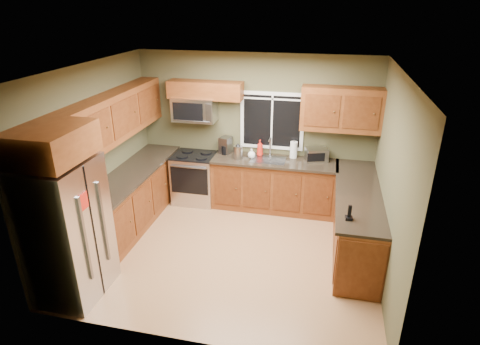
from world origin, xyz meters
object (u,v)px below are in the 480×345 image
at_px(paper_towel_roll, 294,150).
at_px(soap_bottle_a, 260,148).
at_px(toaster_oven, 317,155).
at_px(soap_bottle_c, 252,153).
at_px(microwave, 195,109).
at_px(coffee_maker, 226,146).
at_px(range, 195,178).
at_px(kettle, 238,152).
at_px(cordless_phone, 349,215).
at_px(refrigerator, 68,231).

distance_m(paper_towel_roll, soap_bottle_a, 0.59).
distance_m(toaster_oven, soap_bottle_c, 1.12).
relative_size(microwave, coffee_maker, 2.53).
distance_m(toaster_oven, soap_bottle_a, 0.99).
height_order(paper_towel_roll, soap_bottle_c, paper_towel_roll).
bearing_deg(paper_towel_roll, range, -173.19).
bearing_deg(soap_bottle_a, coffee_maker, -178.62).
height_order(toaster_oven, paper_towel_roll, paper_towel_roll).
height_order(kettle, soap_bottle_a, kettle).
bearing_deg(soap_bottle_a, toaster_oven, -2.13).
height_order(coffee_maker, cordless_phone, coffee_maker).
relative_size(toaster_oven, soap_bottle_c, 2.49).
height_order(range, coffee_maker, coffee_maker).
bearing_deg(coffee_maker, soap_bottle_a, 1.38).
height_order(refrigerator, paper_towel_roll, refrigerator).
bearing_deg(kettle, cordless_phone, -43.43).
distance_m(range, kettle, 1.03).
xyz_separation_m(kettle, paper_towel_roll, (0.94, 0.28, 0.01)).
xyz_separation_m(microwave, coffee_maker, (0.54, 0.03, -0.65)).
distance_m(refrigerator, paper_towel_roll, 3.86).
xyz_separation_m(microwave, soap_bottle_c, (1.05, -0.11, -0.70)).
xyz_separation_m(toaster_oven, coffee_maker, (-1.62, 0.02, 0.03)).
height_order(range, kettle, kettle).
height_order(kettle, soap_bottle_c, kettle).
distance_m(range, soap_bottle_c, 1.19).
bearing_deg(cordless_phone, kettle, 136.57).
distance_m(coffee_maker, cordless_phone, 2.90).
distance_m(toaster_oven, cordless_phone, 2.02).
bearing_deg(toaster_oven, cordless_phone, -75.61).
bearing_deg(soap_bottle_a, cordless_phone, -53.09).
distance_m(paper_towel_roll, cordless_phone, 2.21).
xyz_separation_m(refrigerator, soap_bottle_c, (1.74, 2.80, 0.12)).
xyz_separation_m(range, microwave, (-0.00, 0.14, 1.26)).
bearing_deg(soap_bottle_c, soap_bottle_a, 52.06).
bearing_deg(range, soap_bottle_c, 1.66).
distance_m(toaster_oven, paper_towel_roll, 0.41).
xyz_separation_m(refrigerator, microwave, (0.69, 2.91, 0.83)).
distance_m(refrigerator, soap_bottle_c, 3.30).
height_order(range, soap_bottle_c, soap_bottle_c).
relative_size(range, kettle, 3.23).
bearing_deg(refrigerator, soap_bottle_a, 57.82).
height_order(coffee_maker, soap_bottle_a, coffee_maker).
xyz_separation_m(kettle, soap_bottle_a, (0.34, 0.25, 0.01)).
bearing_deg(coffee_maker, cordless_phone, -42.96).
distance_m(refrigerator, coffee_maker, 3.19).
height_order(toaster_oven, soap_bottle_a, soap_bottle_a).
bearing_deg(soap_bottle_c, refrigerator, -121.84).
bearing_deg(paper_towel_roll, microwave, -177.59).
bearing_deg(coffee_maker, range, -162.72).
relative_size(refrigerator, cordless_phone, 9.07).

